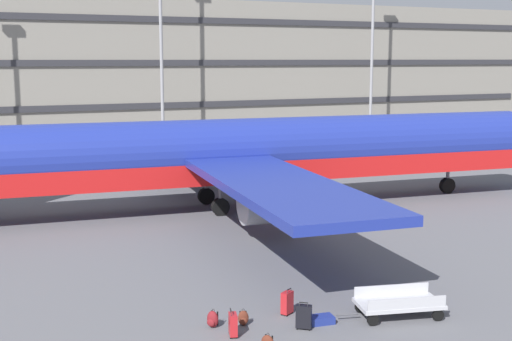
% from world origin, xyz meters
% --- Properties ---
extents(ground_plane, '(600.00, 600.00, 0.00)m').
position_xyz_m(ground_plane, '(0.00, 0.00, 0.00)').
color(ground_plane, '#5B5B60').
extents(terminal_structure, '(130.49, 18.52, 14.81)m').
position_xyz_m(terminal_structure, '(0.00, 53.12, 7.40)').
color(terminal_structure, gray).
rests_on(terminal_structure, ground_plane).
extents(airliner, '(39.82, 32.40, 9.89)m').
position_xyz_m(airliner, '(1.57, -0.97, 2.90)').
color(airliner, navy).
rests_on(airliner, ground_plane).
extents(light_mast_center_left, '(1.80, 0.50, 23.16)m').
position_xyz_m(light_mast_center_left, '(9.49, 38.17, 13.29)').
color(light_mast_center_left, gray).
rests_on(light_mast_center_left, ground_plane).
extents(light_mast_center_right, '(1.80, 0.50, 21.05)m').
position_xyz_m(light_mast_center_right, '(36.25, 38.17, 12.20)').
color(light_mast_center_right, gray).
rests_on(light_mast_center_right, ground_plane).
extents(suitcase_navy, '(0.50, 0.46, 0.85)m').
position_xyz_m(suitcase_navy, '(-2.67, -17.23, 0.39)').
color(suitcase_navy, black).
rests_on(suitcase_navy, ground_plane).
extents(suitcase_small, '(0.34, 0.51, 0.80)m').
position_xyz_m(suitcase_small, '(-4.76, -16.86, 0.35)').
color(suitcase_small, '#B21E23').
rests_on(suitcase_small, ground_plane).
extents(suitcase_purple, '(0.82, 0.56, 0.23)m').
position_xyz_m(suitcase_purple, '(-1.98, -17.04, 0.11)').
color(suitcase_purple, navy).
rests_on(suitcase_purple, ground_plane).
extents(suitcase_upright, '(0.47, 0.41, 0.84)m').
position_xyz_m(suitcase_upright, '(-2.58, -15.97, 0.39)').
color(suitcase_upright, '#B21E23').
rests_on(suitcase_upright, ground_plane).
extents(backpack_laid_flat, '(0.36, 0.29, 0.51)m').
position_xyz_m(backpack_laid_flat, '(-4.18, -16.24, 0.22)').
color(backpack_laid_flat, '#592619').
rests_on(backpack_laid_flat, ground_plane).
extents(backpack_large, '(0.42, 0.44, 0.56)m').
position_xyz_m(backpack_large, '(-5.07, -16.01, 0.24)').
color(backpack_large, maroon).
rests_on(backpack_large, ground_plane).
extents(baggage_cart, '(3.37, 1.86, 0.82)m').
position_xyz_m(baggage_cart, '(0.47, -17.54, 0.43)').
color(baggage_cart, '#B7B7BC').
rests_on(baggage_cart, ground_plane).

